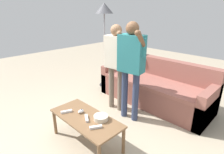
{
  "coord_description": "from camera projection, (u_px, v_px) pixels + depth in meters",
  "views": [
    {
      "loc": [
        1.75,
        -1.51,
        1.76
      ],
      "look_at": [
        0.02,
        0.23,
        0.85
      ],
      "focal_mm": 29.35,
      "sensor_mm": 36.0,
      "label": 1
    }
  ],
  "objects": [
    {
      "name": "game_remote_wand_spare",
      "position": [
        67.0,
        112.0,
        2.55
      ],
      "size": [
        0.09,
        0.16,
        0.03
      ],
      "color": "white",
      "rests_on": "coffee_table"
    },
    {
      "name": "player_left",
      "position": [
        116.0,
        58.0,
        3.14
      ],
      "size": [
        0.47,
        0.32,
        1.53
      ],
      "color": "#756656",
      "rests_on": "ground"
    },
    {
      "name": "game_remote_wand_far",
      "position": [
        87.0,
        118.0,
        2.39
      ],
      "size": [
        0.15,
        0.11,
        0.03
      ],
      "color": "white",
      "rests_on": "coffee_table"
    },
    {
      "name": "game_remote_nunchuk",
      "position": [
        81.0,
        111.0,
        2.53
      ],
      "size": [
        0.06,
        0.09,
        0.05
      ],
      "color": "white",
      "rests_on": "coffee_table"
    },
    {
      "name": "game_remote_wand_near",
      "position": [
        96.0,
        127.0,
        2.21
      ],
      "size": [
        0.11,
        0.15,
        0.03
      ],
      "color": "white",
      "rests_on": "coffee_table"
    },
    {
      "name": "snack_bowl",
      "position": [
        101.0,
        118.0,
        2.38
      ],
      "size": [
        0.19,
        0.19,
        0.06
      ],
      "primitive_type": "cylinder",
      "color": "beige",
      "rests_on": "coffee_table"
    },
    {
      "name": "coffee_table",
      "position": [
        86.0,
        121.0,
        2.45
      ],
      "size": [
        1.05,
        0.48,
        0.41
      ],
      "color": "brown",
      "rests_on": "ground"
    },
    {
      "name": "ground_plane",
      "position": [
        100.0,
        133.0,
        2.77
      ],
      "size": [
        12.0,
        12.0,
        0.0
      ],
      "primitive_type": "plane",
      "color": "tan"
    },
    {
      "name": "player_center",
      "position": [
        131.0,
        61.0,
        2.82
      ],
      "size": [
        0.5,
        0.35,
        1.6
      ],
      "color": "#2D3856",
      "rests_on": "ground"
    },
    {
      "name": "couch",
      "position": [
        155.0,
        88.0,
        3.62
      ],
      "size": [
        2.17,
        0.83,
        0.84
      ],
      "color": "brown",
      "rests_on": "ground"
    },
    {
      "name": "floor_lamp",
      "position": [
        104.0,
        14.0,
        3.94
      ],
      "size": [
        0.39,
        0.39,
        1.89
      ],
      "color": "#2D2D33",
      "rests_on": "ground"
    }
  ]
}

